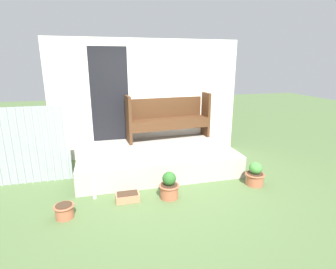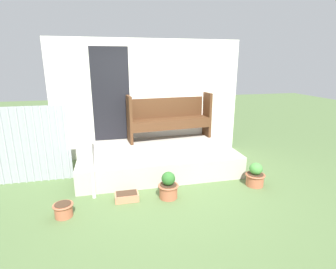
# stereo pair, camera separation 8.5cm
# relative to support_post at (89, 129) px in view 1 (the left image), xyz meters

# --- Properties ---
(ground_plane) EXTENTS (24.00, 24.00, 0.00)m
(ground_plane) POSITION_rel_support_post_xyz_m (1.16, 0.10, -1.15)
(ground_plane) COLOR #516B3D
(porch_slab) EXTENTS (3.03, 1.76, 0.41)m
(porch_slab) POSITION_rel_support_post_xyz_m (1.21, 0.98, -0.94)
(porch_slab) COLOR #B7B2A5
(porch_slab) RESTS_ON ground_plane
(house_wall) EXTENTS (4.23, 0.08, 2.60)m
(house_wall) POSITION_rel_support_post_xyz_m (1.18, 1.88, 0.15)
(house_wall) COLOR white
(house_wall) RESTS_ON ground_plane
(support_post) EXTENTS (0.06, 0.06, 2.30)m
(support_post) POSITION_rel_support_post_xyz_m (0.00, 0.00, 0.00)
(support_post) COLOR white
(support_post) RESTS_ON ground_plane
(bench) EXTENTS (1.91, 0.58, 1.02)m
(bench) POSITION_rel_support_post_xyz_m (1.64, 1.65, -0.20)
(bench) COLOR #4C2D19
(bench) RESTS_ON porch_slab
(flower_pot_left) EXTENTS (0.28, 0.28, 0.20)m
(flower_pot_left) POSITION_rel_support_post_xyz_m (-0.40, -0.45, -1.04)
(flower_pot_left) COLOR #B26042
(flower_pot_left) RESTS_ON ground_plane
(flower_pot_middle) EXTENTS (0.33, 0.33, 0.44)m
(flower_pot_middle) POSITION_rel_support_post_xyz_m (1.16, -0.26, -0.96)
(flower_pot_middle) COLOR #B26042
(flower_pot_middle) RESTS_ON ground_plane
(flower_pot_right) EXTENTS (0.34, 0.34, 0.42)m
(flower_pot_right) POSITION_rel_support_post_xyz_m (2.75, -0.18, -0.97)
(flower_pot_right) COLOR #B26042
(flower_pot_right) RESTS_ON ground_plane
(planter_box_rect) EXTENTS (0.37, 0.22, 0.12)m
(planter_box_rect) POSITION_rel_support_post_xyz_m (0.51, -0.19, -1.09)
(planter_box_rect) COLOR tan
(planter_box_rect) RESTS_ON ground_plane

